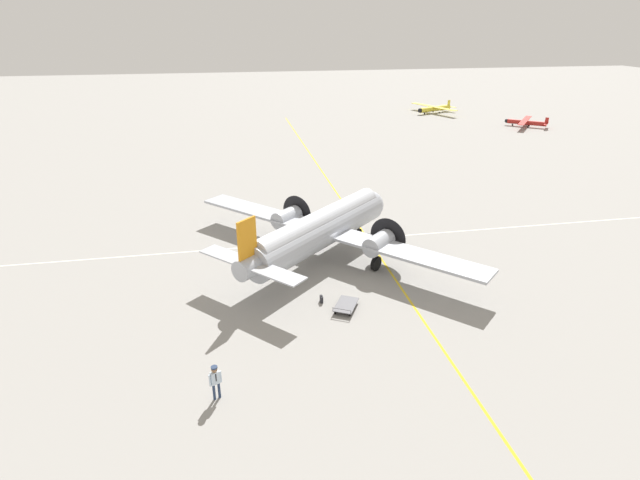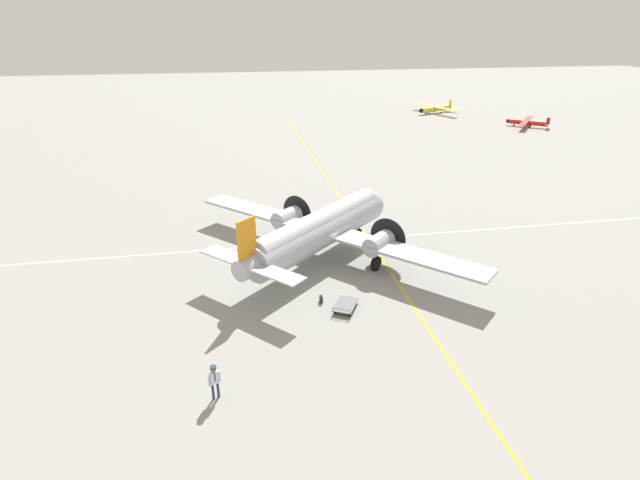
{
  "view_description": "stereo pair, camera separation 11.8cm",
  "coord_description": "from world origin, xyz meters",
  "views": [
    {
      "loc": [
        33.5,
        -6.23,
        16.75
      ],
      "look_at": [
        0.0,
        0.0,
        1.65
      ],
      "focal_mm": 28.0,
      "sensor_mm": 36.0,
      "label": 1
    },
    {
      "loc": [
        33.53,
        -6.11,
        16.75
      ],
      "look_at": [
        0.0,
        0.0,
        1.65
      ],
      "focal_mm": 28.0,
      "sensor_mm": 36.0,
      "label": 2
    }
  ],
  "objects": [
    {
      "name": "ground_plane",
      "position": [
        0.0,
        0.0,
        0.0
      ],
      "size": [
        300.0,
        300.0,
        0.0
      ],
      "primitive_type": "plane",
      "color": "gray"
    },
    {
      "name": "apron_line_eastwest",
      "position": [
        0.0,
        4.64,
        0.0
      ],
      "size": [
        120.0,
        0.16,
        0.01
      ],
      "color": "gold",
      "rests_on": "ground_plane"
    },
    {
      "name": "apron_line_northsouth",
      "position": [
        -3.29,
        0.0,
        0.0
      ],
      "size": [
        0.16,
        120.0,
        0.01
      ],
      "color": "silver",
      "rests_on": "ground_plane"
    },
    {
      "name": "airliner_main",
      "position": [
        -0.29,
        0.31,
        2.5
      ],
      "size": [
        19.93,
        18.89,
        5.72
      ],
      "rotation": [
        0.0,
        0.0,
        2.32
      ],
      "color": "#ADB2BC",
      "rests_on": "ground_plane"
    },
    {
      "name": "crew_foreground",
      "position": [
        14.0,
        -7.65,
        1.18
      ],
      "size": [
        0.41,
        0.59,
        1.88
      ],
      "rotation": [
        0.0,
        0.0,
        -1.16
      ],
      "color": "navy",
      "rests_on": "ground_plane"
    },
    {
      "name": "suitcase_near_door",
      "position": [
        6.12,
        -1.04,
        0.22
      ],
      "size": [
        0.39,
        0.17,
        0.48
      ],
      "color": "#232328",
      "rests_on": "ground_plane"
    },
    {
      "name": "baggage_cart",
      "position": [
        7.21,
        0.33,
        0.28
      ],
      "size": [
        2.37,
        2.03,
        0.56
      ],
      "rotation": [
        0.0,
        0.0,
        2.64
      ],
      "color": "#56565B",
      "rests_on": "ground_plane"
    },
    {
      "name": "light_aircraft_distant",
      "position": [
        -59.81,
        33.7,
        0.87
      ],
      "size": [
        11.0,
        8.52,
        2.17
      ],
      "rotation": [
        0.0,
        0.0,
        5.11
      ],
      "color": "yellow",
      "rests_on": "ground_plane"
    },
    {
      "name": "light_aircraft_taxiing",
      "position": [
        -44.13,
        43.72,
        0.79
      ],
      "size": [
        7.88,
        7.13,
        1.84
      ],
      "rotation": [
        0.0,
        0.0,
        4.03
      ],
      "color": "#B2231E",
      "rests_on": "ground_plane"
    }
  ]
}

